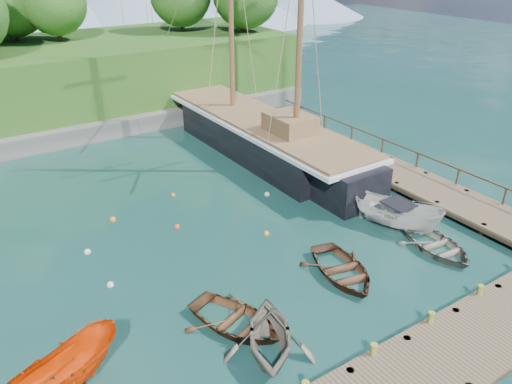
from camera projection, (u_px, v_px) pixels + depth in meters
ground at (304, 283)px, 21.90m from camera, size 160.00×160.00×0.00m
dock_near at (461, 348)px, 17.83m from camera, size 20.00×3.20×1.10m
dock_east at (376, 164)px, 32.58m from camera, size 3.20×24.00×1.10m
bollard_1 at (371, 367)px, 17.60m from camera, size 0.26×0.26×0.45m
bollard_2 at (428, 334)px, 19.07m from camera, size 0.26×0.26×0.45m
bollard_3 at (476, 306)px, 20.54m from camera, size 0.26×0.26×0.45m
rowboat_0 at (236, 326)px, 19.45m from camera, size 4.18×4.87×0.85m
rowboat_1 at (269, 353)px, 18.20m from camera, size 4.92×5.10×2.07m
rowboat_2 at (342, 276)px, 22.40m from camera, size 3.84×4.73×0.86m
rowboat_3 at (437, 251)px, 24.20m from camera, size 3.34×4.31×0.82m
cabin_boat_white at (395, 227)px, 26.19m from camera, size 3.53×5.03×1.82m
schooner at (262, 139)px, 34.86m from camera, size 5.02×27.00×19.73m
mooring_buoy_0 at (110, 285)px, 21.78m from camera, size 0.32×0.32×0.32m
mooring_buoy_1 at (177, 227)px, 26.22m from camera, size 0.29×0.29×0.29m
mooring_buoy_2 at (266, 234)px, 25.63m from camera, size 0.29×0.29×0.29m
mooring_buoy_3 at (267, 195)px, 29.59m from camera, size 0.32×0.32×0.32m
mooring_buoy_4 at (113, 220)px, 26.89m from camera, size 0.36×0.36×0.36m
mooring_buoy_5 at (173, 196)px, 29.50m from camera, size 0.28×0.28×0.28m
mooring_buoy_6 at (87, 253)px, 24.08m from camera, size 0.34×0.34×0.34m
distant_ridge at (37, 10)px, 74.34m from camera, size 117.00×40.00×10.00m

